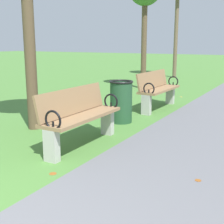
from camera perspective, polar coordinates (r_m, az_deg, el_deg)
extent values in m
cube|color=#93704C|center=(4.82, -5.32, -0.81)|extent=(0.44, 1.60, 0.05)
cube|color=#93704C|center=(4.89, -7.20, 2.02)|extent=(0.13, 1.60, 0.40)
cube|color=#B7B5AD|center=(4.33, -10.90, -6.00)|extent=(0.20, 0.12, 0.45)
cube|color=#B7B5AD|center=(5.49, -0.83, -1.79)|extent=(0.20, 0.12, 0.45)
torus|color=black|center=(4.18, -10.66, -1.46)|extent=(0.27, 0.03, 0.27)
cylinder|color=black|center=(4.20, -10.61, -2.52)|extent=(0.03, 0.03, 0.12)
torus|color=black|center=(5.39, -0.19, 1.93)|extent=(0.27, 0.03, 0.27)
cylinder|color=black|center=(5.41, -0.19, 1.10)|extent=(0.03, 0.03, 0.12)
cube|color=#93704C|center=(7.63, 8.62, 4.07)|extent=(0.47, 1.61, 0.05)
cube|color=#93704C|center=(7.68, 7.36, 5.86)|extent=(0.16, 1.60, 0.40)
cube|color=#B7B5AD|center=(7.00, 6.24, 1.30)|extent=(0.20, 0.12, 0.45)
cube|color=#B7B5AD|center=(8.35, 10.50, 3.00)|extent=(0.20, 0.12, 0.45)
torus|color=black|center=(6.90, 6.70, 4.20)|extent=(0.27, 0.04, 0.27)
cylinder|color=black|center=(6.91, 6.68, 3.54)|extent=(0.03, 0.03, 0.12)
torus|color=black|center=(8.30, 11.04, 5.46)|extent=(0.27, 0.04, 0.27)
cylinder|color=black|center=(8.31, 11.02, 4.92)|extent=(0.03, 0.03, 0.12)
cylinder|color=brown|center=(5.87, -14.70, 11.63)|extent=(0.20, 0.20, 3.06)
cylinder|color=brown|center=(10.85, 5.80, 11.97)|extent=(0.18, 0.18, 2.96)
cylinder|color=brown|center=(14.58, 11.52, 13.55)|extent=(0.17, 0.17, 3.78)
cylinder|color=#234C2D|center=(6.30, 1.66, 1.72)|extent=(0.44, 0.44, 0.80)
torus|color=black|center=(6.23, 1.68, 5.51)|extent=(0.48, 0.48, 0.04)
cylinder|color=brown|center=(10.30, 7.95, 3.64)|extent=(0.09, 0.09, 0.00)
cylinder|color=gold|center=(8.60, -2.75, 1.96)|extent=(0.09, 0.09, 0.00)
cylinder|color=#93511E|center=(4.02, -10.66, -10.90)|extent=(0.12, 0.12, 0.00)
cylinder|color=gold|center=(9.51, 12.41, 2.71)|extent=(0.10, 0.10, 0.00)
cylinder|color=#BC842D|center=(6.58, -3.75, -1.36)|extent=(0.12, 0.12, 0.00)
cylinder|color=#93511E|center=(3.85, 15.34, -11.86)|extent=(0.10, 0.10, 0.00)
cylinder|color=#AD6B23|center=(10.98, 5.69, 4.25)|extent=(0.14, 0.14, 0.00)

